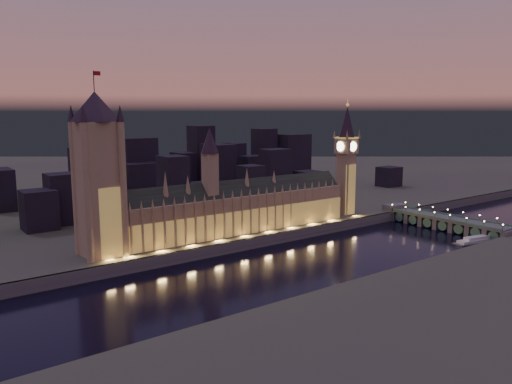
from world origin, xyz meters
TOP-DOWN VIEW (x-y plane):
  - ground_plane at (0.00, 0.00)m, footprint 2000.00×2000.00m
  - north_bank at (0.00, 520.00)m, footprint 2000.00×960.00m
  - embankment_wall at (0.00, 41.00)m, footprint 2000.00×2.50m
  - palace_of_westminster at (-11.22, 61.74)m, footprint 202.00×22.94m
  - victoria_tower at (-110.00, 61.92)m, footprint 31.68×31.68m
  - elizabeth_tower at (108.00, 61.92)m, footprint 18.00×18.00m
  - westminster_bridge at (155.15, -3.44)m, footprint 19.97×113.00m
  - river_boat at (136.94, -45.42)m, footprint 41.12×17.52m
  - city_backdrop at (33.46, 247.96)m, footprint 493.73×215.63m

SIDE VIEW (x-z plane):
  - ground_plane at x=0.00m, z-range 0.00..0.00m
  - river_boat at x=136.94m, z-range -0.69..3.81m
  - north_bank at x=0.00m, z-range 0.00..8.00m
  - embankment_wall at x=0.00m, z-range 0.00..8.00m
  - westminster_bridge at x=155.15m, z-range -1.97..13.93m
  - palace_of_westminster at x=-11.22m, z-range -12.63..65.37m
  - city_backdrop at x=33.46m, z-range -7.96..70.64m
  - elizabeth_tower at x=108.00m, z-range 13.53..113.36m
  - victoria_tower at x=-110.00m, z-range 7.40..120.47m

